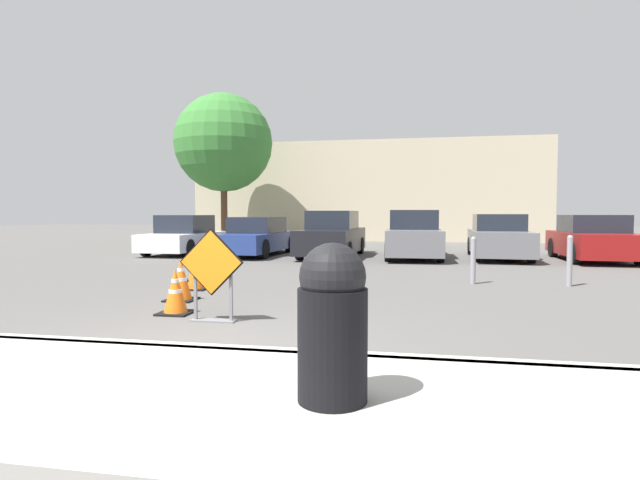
{
  "coord_description": "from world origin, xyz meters",
  "views": [
    {
      "loc": [
        2.23,
        -4.72,
        1.49
      ],
      "look_at": [
        -0.2,
        8.51,
        0.77
      ],
      "focal_mm": 28.0,
      "sensor_mm": 36.0,
      "label": 1
    }
  ],
  "objects_px": {
    "traffic_cone_fourth": "(197,265)",
    "parked_car_nearest": "(185,236)",
    "trash_bin": "(333,321)",
    "traffic_cone_second": "(181,280)",
    "parked_car_sixth": "(593,240)",
    "bollard_nearest": "(473,259)",
    "parked_car_fourth": "(414,236)",
    "parked_car_second": "(257,237)",
    "parked_car_third": "(332,236)",
    "bollard_second": "(570,259)",
    "traffic_cone_third": "(196,271)",
    "road_closed_sign": "(212,272)",
    "parked_car_fifth": "(498,238)",
    "traffic_cone_nearest": "(175,292)"
  },
  "relations": [
    {
      "from": "traffic_cone_fourth",
      "to": "parked_car_nearest",
      "type": "relative_size",
      "value": 0.17
    },
    {
      "from": "trash_bin",
      "to": "traffic_cone_second",
      "type": "bearing_deg",
      "value": 126.94
    },
    {
      "from": "parked_car_sixth",
      "to": "traffic_cone_second",
      "type": "bearing_deg",
      "value": 44.91
    },
    {
      "from": "traffic_cone_second",
      "to": "bollard_nearest",
      "type": "xyz_separation_m",
      "value": [
        5.15,
        2.99,
        0.18
      ]
    },
    {
      "from": "parked_car_fourth",
      "to": "parked_car_second",
      "type": "bearing_deg",
      "value": -2.82
    },
    {
      "from": "traffic_cone_second",
      "to": "parked_car_third",
      "type": "distance_m",
      "value": 9.25
    },
    {
      "from": "bollard_nearest",
      "to": "bollard_second",
      "type": "relative_size",
      "value": 0.96
    },
    {
      "from": "traffic_cone_second",
      "to": "traffic_cone_third",
      "type": "height_order",
      "value": "traffic_cone_third"
    },
    {
      "from": "parked_car_sixth",
      "to": "trash_bin",
      "type": "relative_size",
      "value": 3.65
    },
    {
      "from": "parked_car_second",
      "to": "parked_car_fourth",
      "type": "bearing_deg",
      "value": -179.19
    },
    {
      "from": "road_closed_sign",
      "to": "parked_car_fifth",
      "type": "height_order",
      "value": "parked_car_fifth"
    },
    {
      "from": "road_closed_sign",
      "to": "traffic_cone_nearest",
      "type": "relative_size",
      "value": 1.92
    },
    {
      "from": "parked_car_second",
      "to": "trash_bin",
      "type": "bearing_deg",
      "value": 112.66
    },
    {
      "from": "parked_car_third",
      "to": "road_closed_sign",
      "type": "bearing_deg",
      "value": 92.17
    },
    {
      "from": "traffic_cone_second",
      "to": "parked_car_second",
      "type": "xyz_separation_m",
      "value": [
        -1.6,
        9.3,
        0.28
      ]
    },
    {
      "from": "parked_car_fifth",
      "to": "bollard_nearest",
      "type": "height_order",
      "value": "parked_car_fifth"
    },
    {
      "from": "road_closed_sign",
      "to": "parked_car_fifth",
      "type": "relative_size",
      "value": 0.28
    },
    {
      "from": "traffic_cone_third",
      "to": "bollard_nearest",
      "type": "relative_size",
      "value": 0.73
    },
    {
      "from": "road_closed_sign",
      "to": "parked_car_fifth",
      "type": "xyz_separation_m",
      "value": [
        5.53,
        10.93,
        -0.01
      ]
    },
    {
      "from": "parked_car_nearest",
      "to": "bollard_nearest",
      "type": "height_order",
      "value": "parked_car_nearest"
    },
    {
      "from": "bollard_nearest",
      "to": "bollard_second",
      "type": "xyz_separation_m",
      "value": [
        1.9,
        0.0,
        0.02
      ]
    },
    {
      "from": "parked_car_second",
      "to": "parked_car_fourth",
      "type": "distance_m",
      "value": 5.55
    },
    {
      "from": "parked_car_third",
      "to": "parked_car_second",
      "type": "bearing_deg",
      "value": -0.68
    },
    {
      "from": "parked_car_nearest",
      "to": "bollard_second",
      "type": "distance_m",
      "value": 13.05
    },
    {
      "from": "traffic_cone_fourth",
      "to": "parked_car_third",
      "type": "height_order",
      "value": "parked_car_third"
    },
    {
      "from": "road_closed_sign",
      "to": "traffic_cone_fourth",
      "type": "xyz_separation_m",
      "value": [
        -1.99,
        3.94,
        -0.36
      ]
    },
    {
      "from": "road_closed_sign",
      "to": "parked_car_second",
      "type": "height_order",
      "value": "parked_car_second"
    },
    {
      "from": "parked_car_fifth",
      "to": "parked_car_sixth",
      "type": "relative_size",
      "value": 1.12
    },
    {
      "from": "parked_car_third",
      "to": "traffic_cone_nearest",
      "type": "bearing_deg",
      "value": 87.97
    },
    {
      "from": "traffic_cone_fourth",
      "to": "parked_car_nearest",
      "type": "height_order",
      "value": "parked_car_nearest"
    },
    {
      "from": "parked_car_second",
      "to": "parked_car_fifth",
      "type": "height_order",
      "value": "parked_car_fifth"
    },
    {
      "from": "parked_car_sixth",
      "to": "traffic_cone_fourth",
      "type": "bearing_deg",
      "value": 33.95
    },
    {
      "from": "traffic_cone_second",
      "to": "parked_car_second",
      "type": "bearing_deg",
      "value": 99.78
    },
    {
      "from": "parked_car_fourth",
      "to": "trash_bin",
      "type": "bearing_deg",
      "value": 86.65
    },
    {
      "from": "parked_car_second",
      "to": "parked_car_fifth",
      "type": "bearing_deg",
      "value": -176.19
    },
    {
      "from": "traffic_cone_second",
      "to": "trash_bin",
      "type": "height_order",
      "value": "trash_bin"
    },
    {
      "from": "parked_car_nearest",
      "to": "parked_car_second",
      "type": "xyz_separation_m",
      "value": [
        2.77,
        0.02,
        -0.01
      ]
    },
    {
      "from": "parked_car_nearest",
      "to": "parked_car_second",
      "type": "relative_size",
      "value": 0.86
    },
    {
      "from": "traffic_cone_fourth",
      "to": "traffic_cone_nearest",
      "type": "bearing_deg",
      "value": -70.63
    },
    {
      "from": "parked_car_sixth",
      "to": "bollard_nearest",
      "type": "height_order",
      "value": "parked_car_sixth"
    },
    {
      "from": "traffic_cone_fourth",
      "to": "parked_car_fifth",
      "type": "bearing_deg",
      "value": 42.9
    },
    {
      "from": "traffic_cone_nearest",
      "to": "parked_car_nearest",
      "type": "relative_size",
      "value": 0.16
    },
    {
      "from": "bollard_nearest",
      "to": "parked_car_second",
      "type": "bearing_deg",
      "value": 136.94
    },
    {
      "from": "parked_car_fourth",
      "to": "road_closed_sign",
      "type": "bearing_deg",
      "value": 74.72
    },
    {
      "from": "traffic_cone_third",
      "to": "parked_car_second",
      "type": "bearing_deg",
      "value": 99.29
    },
    {
      "from": "traffic_cone_fourth",
      "to": "parked_car_fifth",
      "type": "height_order",
      "value": "parked_car_fifth"
    },
    {
      "from": "traffic_cone_nearest",
      "to": "parked_car_nearest",
      "type": "bearing_deg",
      "value": 114.93
    },
    {
      "from": "parked_car_nearest",
      "to": "bollard_second",
      "type": "height_order",
      "value": "parked_car_nearest"
    },
    {
      "from": "parked_car_nearest",
      "to": "parked_car_fourth",
      "type": "height_order",
      "value": "parked_car_fourth"
    },
    {
      "from": "traffic_cone_nearest",
      "to": "bollard_nearest",
      "type": "height_order",
      "value": "bollard_nearest"
    }
  ]
}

